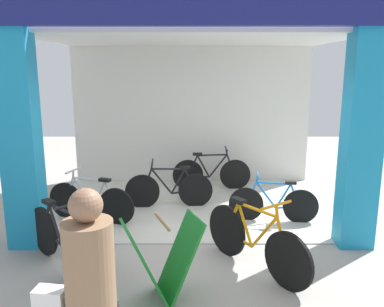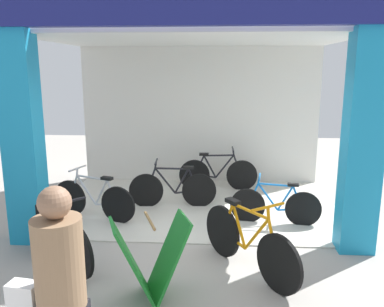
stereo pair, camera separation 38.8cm
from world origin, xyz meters
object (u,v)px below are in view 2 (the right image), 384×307
sandwich_board_sign (151,259)px  bicycle_inside_2 (94,199)px  bicycle_inside_1 (218,173)px  bicycle_parked_1 (59,236)px  bicycle_inside_3 (275,205)px  bicycle_inside_0 (173,189)px  pedestrian_2 (60,297)px  bicycle_parked_0 (248,243)px

sandwich_board_sign → bicycle_inside_2: bearing=120.8°
bicycle_inside_1 → bicycle_inside_2: bicycle_inside_1 is taller
bicycle_inside_2 → bicycle_parked_1: 1.51m
bicycle_inside_3 → bicycle_parked_1: bicycle_parked_1 is taller
bicycle_inside_0 → pedestrian_2: (-0.31, -4.30, 0.53)m
bicycle_parked_1 → bicycle_inside_0: bearing=61.1°
sandwich_board_sign → pedestrian_2: 1.52m
bicycle_parked_0 → bicycle_parked_1: bicycle_parked_0 is taller
sandwich_board_sign → pedestrian_2: size_ratio=0.55×
bicycle_inside_1 → pedestrian_2: bearing=-101.6°
bicycle_parked_0 → pedestrian_2: bearing=-125.9°
bicycle_inside_1 → pedestrian_2: size_ratio=0.94×
bicycle_inside_3 → bicycle_parked_1: (-2.93, -1.49, 0.05)m
bicycle_inside_2 → bicycle_parked_0: bicycle_parked_0 is taller
pedestrian_2 → bicycle_inside_0: bearing=85.9°
bicycle_parked_1 → sandwich_board_sign: bearing=-29.1°
bicycle_parked_0 → sandwich_board_sign: size_ratio=1.55×
bicycle_inside_1 → bicycle_inside_2: (-2.04, -1.74, -0.01)m
bicycle_inside_0 → bicycle_inside_1: size_ratio=0.98×
bicycle_inside_3 → bicycle_inside_1: bearing=117.7°
bicycle_inside_0 → bicycle_inside_3: (1.73, -0.69, -0.03)m
bicycle_parked_1 → pedestrian_2: size_ratio=0.74×
bicycle_inside_2 → bicycle_parked_0: 2.89m
pedestrian_2 → bicycle_parked_0: bearing=54.1°
bicycle_inside_1 → bicycle_inside_3: 1.99m
bicycle_inside_0 → bicycle_inside_2: size_ratio=1.05×
bicycle_inside_2 → bicycle_inside_0: bearing=28.5°
bicycle_inside_0 → bicycle_parked_1: 2.49m
bicycle_inside_3 → bicycle_parked_1: 3.29m
bicycle_parked_0 → bicycle_parked_1: (-2.38, 0.08, -0.01)m
bicycle_inside_1 → sandwich_board_sign: bearing=-100.1°
bicycle_inside_0 → bicycle_inside_1: bicycle_inside_1 is taller
bicycle_inside_0 → bicycle_inside_2: bicycle_inside_0 is taller
bicycle_inside_2 → pedestrian_2: pedestrian_2 is taller
bicycle_inside_2 → pedestrian_2: size_ratio=0.88×
bicycle_inside_1 → pedestrian_2: pedestrian_2 is taller
bicycle_inside_0 → pedestrian_2: size_ratio=0.92×
pedestrian_2 → bicycle_inside_3: bearing=60.7°
bicycle_inside_2 → bicycle_parked_0: (2.41, -1.58, 0.04)m
bicycle_inside_1 → bicycle_parked_0: (0.37, -3.33, 0.03)m
bicycle_parked_0 → pedestrian_2: 2.57m
bicycle_inside_3 → bicycle_inside_2: bearing=179.6°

